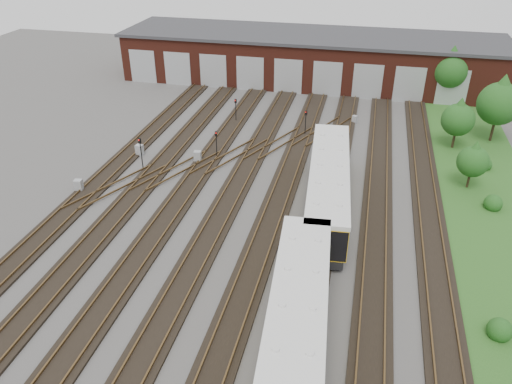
# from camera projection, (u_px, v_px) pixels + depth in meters

# --- Properties ---
(ground) EXTENTS (120.00, 120.00, 0.00)m
(ground) POSITION_uv_depth(u_px,v_px,m) (233.00, 247.00, 35.86)
(ground) COLOR #413F3D
(ground) RESTS_ON ground
(track_network) EXTENTS (30.40, 70.00, 0.33)m
(track_network) POSITION_uv_depth(u_px,v_px,m) (233.00, 240.00, 36.34)
(track_network) COLOR black
(track_network) RESTS_ON ground
(maintenance_shed) EXTENTS (51.00, 12.50, 6.35)m
(maintenance_shed) POSITION_uv_depth(u_px,v_px,m) (310.00, 57.00, 67.93)
(maintenance_shed) COLOR #511E14
(maintenance_shed) RESTS_ON ground
(grass_verge) EXTENTS (8.00, 55.00, 0.05)m
(grass_verge) POSITION_uv_depth(u_px,v_px,m) (491.00, 207.00, 40.54)
(grass_verge) COLOR #204B19
(grass_verge) RESTS_ON ground
(metro_train) EXTENTS (4.31, 48.91, 3.46)m
(metro_train) POSITION_uv_depth(u_px,v_px,m) (296.00, 331.00, 25.94)
(metro_train) COLOR black
(metro_train) RESTS_ON ground
(signal_mast_0) EXTENTS (0.28, 0.27, 3.20)m
(signal_mast_0) POSITION_uv_depth(u_px,v_px,m) (141.00, 150.00, 45.16)
(signal_mast_0) COLOR black
(signal_mast_0) RESTS_ON ground
(signal_mast_1) EXTENTS (0.26, 0.24, 2.83)m
(signal_mast_1) POSITION_uv_depth(u_px,v_px,m) (216.00, 141.00, 47.33)
(signal_mast_1) COLOR black
(signal_mast_1) RESTS_ON ground
(signal_mast_2) EXTENTS (0.26, 0.25, 2.63)m
(signal_mast_2) POSITION_uv_depth(u_px,v_px,m) (236.00, 107.00, 55.59)
(signal_mast_2) COLOR black
(signal_mast_2) RESTS_ON ground
(signal_mast_3) EXTENTS (0.26, 0.25, 2.76)m
(signal_mast_3) POSITION_uv_depth(u_px,v_px,m) (306.00, 120.00, 52.18)
(signal_mast_3) COLOR black
(signal_mast_3) RESTS_ON ground
(relay_cabinet_0) EXTENTS (0.73, 0.63, 1.09)m
(relay_cabinet_0) POSITION_uv_depth(u_px,v_px,m) (79.00, 186.00, 42.49)
(relay_cabinet_0) COLOR #949799
(relay_cabinet_0) RESTS_ON ground
(relay_cabinet_1) EXTENTS (0.71, 0.61, 1.11)m
(relay_cabinet_1) POSITION_uv_depth(u_px,v_px,m) (140.00, 150.00, 48.56)
(relay_cabinet_1) COLOR #949799
(relay_cabinet_1) RESTS_ON ground
(relay_cabinet_2) EXTENTS (0.74, 0.64, 1.12)m
(relay_cabinet_2) POSITION_uv_depth(u_px,v_px,m) (198.00, 157.00, 47.32)
(relay_cabinet_2) COLOR #949799
(relay_cabinet_2) RESTS_ON ground
(relay_cabinet_3) EXTENTS (0.66, 0.61, 0.88)m
(relay_cabinet_3) POSITION_uv_depth(u_px,v_px,m) (355.00, 120.00, 55.76)
(relay_cabinet_3) COLOR #949799
(relay_cabinet_3) RESTS_ON ground
(relay_cabinet_4) EXTENTS (0.62, 0.55, 0.88)m
(relay_cabinet_4) POSITION_uv_depth(u_px,v_px,m) (321.00, 147.00, 49.54)
(relay_cabinet_4) COLOR #949799
(relay_cabinet_4) RESTS_ON ground
(tree_0) EXTENTS (4.24, 4.24, 7.02)m
(tree_0) POSITION_uv_depth(u_px,v_px,m) (451.00, 66.00, 59.61)
(tree_0) COLOR #2D2314
(tree_0) RESTS_ON ground
(tree_1) EXTENTS (3.21, 3.21, 5.31)m
(tree_1) POSITION_uv_depth(u_px,v_px,m) (459.00, 116.00, 48.65)
(tree_1) COLOR #2D2314
(tree_1) RESTS_ON ground
(tree_2) EXTENTS (4.29, 4.29, 7.11)m
(tree_2) POSITION_uv_depth(u_px,v_px,m) (500.00, 99.00, 49.53)
(tree_2) COLOR #2D2314
(tree_2) RESTS_ON ground
(tree_3) EXTENTS (2.66, 2.66, 4.41)m
(tree_3) POSITION_uv_depth(u_px,v_px,m) (474.00, 158.00, 41.92)
(tree_3) COLOR #2D2314
(tree_3) RESTS_ON ground
(bush_0) EXTENTS (1.41, 1.41, 1.41)m
(bush_0) POSITION_uv_depth(u_px,v_px,m) (501.00, 327.00, 28.09)
(bush_0) COLOR #184012
(bush_0) RESTS_ON ground
(bush_1) EXTENTS (1.45, 1.45, 1.45)m
(bush_1) POSITION_uv_depth(u_px,v_px,m) (494.00, 201.00, 39.96)
(bush_1) COLOR #184012
(bush_1) RESTS_ON ground
(bush_2) EXTENTS (1.29, 1.29, 1.29)m
(bush_2) POSITION_uv_depth(u_px,v_px,m) (485.00, 163.00, 46.03)
(bush_2) COLOR #184012
(bush_2) RESTS_ON ground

